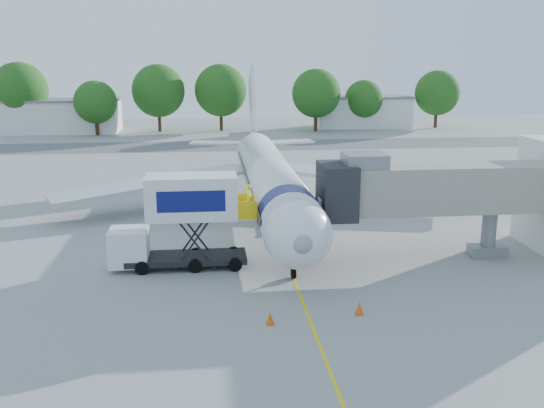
{
  "coord_description": "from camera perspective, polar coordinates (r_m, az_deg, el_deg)",
  "views": [
    {
      "loc": [
        -4.55,
        -41.2,
        12.17
      ],
      "look_at": [
        -0.74,
        -5.01,
        3.2
      ],
      "focal_mm": 40.0,
      "sensor_mm": 36.0,
      "label": 1
    }
  ],
  "objects": [
    {
      "name": "ground",
      "position": [
        43.2,
        0.27,
        -2.52
      ],
      "size": [
        160.0,
        160.0,
        0.0
      ],
      "primitive_type": "plane",
      "color": "#959593",
      "rests_on": "ground"
    },
    {
      "name": "taxiway_strip",
      "position": [
        84.21,
        -2.87,
        5.52
      ],
      "size": [
        120.0,
        10.0,
        0.01
      ],
      "primitive_type": "cube",
      "color": "#59595B",
      "rests_on": "ground"
    },
    {
      "name": "safety_cone_b",
      "position": [
        28.57,
        -0.18,
        -10.7
      ],
      "size": [
        0.39,
        0.39,
        0.62
      ],
      "color": "#DB4E0B",
      "rests_on": "ground"
    },
    {
      "name": "outbuilding_left",
      "position": [
        104.31,
        -19.17,
        7.86
      ],
      "size": [
        18.4,
        8.4,
        5.3
      ],
      "color": "silver",
      "rests_on": "ground"
    },
    {
      "name": "guidance_line",
      "position": [
        43.2,
        0.27,
        -2.51
      ],
      "size": [
        0.15,
        70.0,
        0.01
      ],
      "primitive_type": "cube",
      "color": "yellow",
      "rests_on": "ground"
    },
    {
      "name": "tree_e",
      "position": [
        100.06,
        4.18,
        10.34
      ],
      "size": [
        7.91,
        7.91,
        10.08
      ],
      "color": "#382314",
      "rests_on": "ground"
    },
    {
      "name": "tree_b",
      "position": [
        98.71,
        -16.29,
        9.2
      ],
      "size": [
        6.6,
        6.6,
        8.41
      ],
      "color": "#382314",
      "rests_on": "ground"
    },
    {
      "name": "tree_d",
      "position": [
        100.72,
        -4.85,
        10.61
      ],
      "size": [
        8.48,
        8.48,
        10.81
      ],
      "color": "#382314",
      "rests_on": "ground"
    },
    {
      "name": "tree_c",
      "position": [
        100.88,
        -10.65,
        10.43
      ],
      "size": [
        8.48,
        8.48,
        10.81
      ],
      "color": "#382314",
      "rests_on": "ground"
    },
    {
      "name": "catering_hiloader",
      "position": [
        35.51,
        -8.57,
        -1.68
      ],
      "size": [
        8.5,
        2.44,
        5.5
      ],
      "color": "black",
      "rests_on": "ground"
    },
    {
      "name": "aircraft",
      "position": [
        46.47,
        -0.28,
        2.4
      ],
      "size": [
        34.17,
        37.73,
        11.35
      ],
      "color": "white",
      "rests_on": "ground"
    },
    {
      "name": "tree_a",
      "position": [
        105.11,
        -22.65,
        9.86
      ],
      "size": [
        8.75,
        8.75,
        11.16
      ],
      "color": "#382314",
      "rests_on": "ground"
    },
    {
      "name": "safety_cone_a",
      "position": [
        29.85,
        8.22,
        -9.69
      ],
      "size": [
        0.42,
        0.42,
        0.66
      ],
      "color": "#DB4E0B",
      "rests_on": "ground"
    },
    {
      "name": "ground_tug",
      "position": [
        26.48,
        15.17,
        -12.34
      ],
      "size": [
        3.66,
        2.53,
        1.33
      ],
      "rotation": [
        0.0,
        0.0,
        0.27
      ],
      "color": "silver",
      "rests_on": "ground"
    },
    {
      "name": "tree_g",
      "position": [
        108.52,
        15.29,
        10.05
      ],
      "size": [
        7.6,
        7.6,
        9.69
      ],
      "color": "#382314",
      "rests_on": "ground"
    },
    {
      "name": "tree_f",
      "position": [
        104.42,
        8.63,
        9.73
      ],
      "size": [
        6.4,
        6.4,
        8.16
      ],
      "color": "#382314",
      "rests_on": "ground"
    },
    {
      "name": "jet_bridge",
      "position": [
        37.26,
        13.81,
        1.31
      ],
      "size": [
        13.9,
        3.2,
        6.6
      ],
      "color": "#A09689",
      "rests_on": "ground"
    },
    {
      "name": "outbuilding_right",
      "position": [
        106.98,
        8.47,
        8.6
      ],
      "size": [
        16.4,
        7.4,
        5.3
      ],
      "color": "silver",
      "rests_on": "ground"
    }
  ]
}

